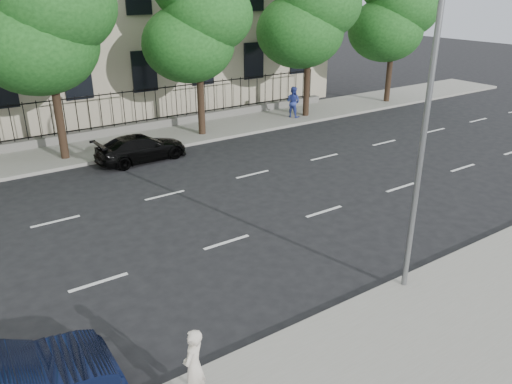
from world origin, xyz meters
The scene contains 13 objects.
ground centered at (0.00, 0.00, 0.00)m, with size 120.00×120.00×0.00m, color black.
near_sidewalk centered at (0.00, -4.00, 0.07)m, with size 60.00×4.00×0.15m, color gray.
far_sidewalk centered at (0.00, 14.00, 0.07)m, with size 60.00×4.00×0.15m, color gray.
lane_markings centered at (0.00, 4.75, 0.01)m, with size 49.60×4.62×0.01m, color silver, non-canonical shape.
iron_fence centered at (0.00, 15.70, 0.65)m, with size 30.00×0.50×2.20m.
street_light centered at (2.50, -1.77, 5.15)m, with size 0.25×3.32×8.05m.
tree_c centered at (-1.96, 13.36, 6.41)m, with size 5.89×5.50×9.80m.
tree_d centered at (5.04, 13.36, 5.84)m, with size 5.34×4.94×8.84m.
tree_e centered at (12.04, 13.36, 6.20)m, with size 5.71×5.31×9.46m.
tree_f centered at (19.04, 13.36, 5.88)m, with size 5.52×5.12×9.01m.
black_sedan centered at (0.87, 11.29, 0.60)m, with size 1.68×4.13×1.20m, color black.
woman_near centered at (-3.83, -2.70, 0.93)m, with size 0.57×0.37×1.56m, color beige.
pedestrian_far centered at (11.11, 13.31, 1.04)m, with size 0.87×0.68×1.78m, color #2D3B93.
Camera 1 is at (-6.94, -9.27, 7.38)m, focal length 35.00 mm.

